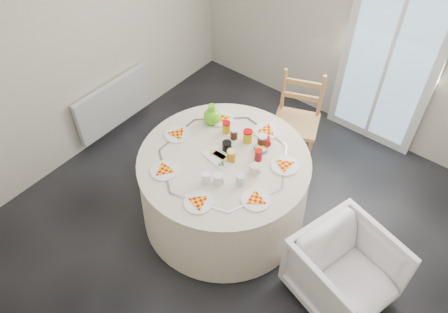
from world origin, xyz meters
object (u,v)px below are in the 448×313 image
Objects in this scene: table at (224,188)px; green_pitcher at (212,115)px; armchair at (346,268)px; radiator at (114,104)px; wooden_chair at (296,125)px.

table is 0.69m from green_pitcher.
green_pitcher reaches higher than table.
green_pitcher is at bearing 141.92° from table.
armchair is 1.77m from green_pitcher.
armchair is at bearing 9.94° from green_pitcher.
armchair is 3.58× the size of green_pitcher.
green_pitcher reaches higher than armchair.
radiator is at bearing -153.45° from green_pitcher.
green_pitcher is at bearing 94.50° from armchair.
armchair is (1.19, -1.13, -0.08)m from wooden_chair.
table is 1.08m from wooden_chair.
armchair is (1.29, -0.06, 0.02)m from table.
radiator is 1.45m from green_pitcher.
radiator is at bearing 173.92° from table.
table is at bearing 103.97° from armchair.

